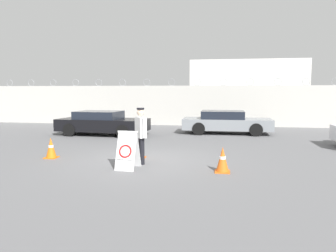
# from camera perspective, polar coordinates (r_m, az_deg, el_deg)

# --- Properties ---
(ground_plane) EXTENTS (90.00, 90.00, 0.00)m
(ground_plane) POSITION_cam_1_polar(r_m,az_deg,el_deg) (10.79, -4.14, -5.98)
(ground_plane) COLOR slate
(perimeter_wall) EXTENTS (36.00, 0.30, 3.06)m
(perimeter_wall) POSITION_cam_1_polar(r_m,az_deg,el_deg) (21.57, 2.83, 3.60)
(perimeter_wall) COLOR beige
(perimeter_wall) RESTS_ON ground_plane
(building_block) EXTENTS (8.01, 6.71, 4.41)m
(building_block) POSITION_cam_1_polar(r_m,az_deg,el_deg) (26.36, 13.25, 5.85)
(building_block) COLOR silver
(building_block) RESTS_ON ground_plane
(barricade_sign) EXTENTS (0.61, 0.79, 1.12)m
(barricade_sign) POSITION_cam_1_polar(r_m,az_deg,el_deg) (9.57, -7.06, -4.20)
(barricade_sign) COLOR white
(barricade_sign) RESTS_ON ground_plane
(security_guard) EXTENTS (0.46, 0.66, 1.75)m
(security_guard) POSITION_cam_1_polar(r_m,az_deg,el_deg) (10.13, -4.75, -1.20)
(security_guard) COLOR black
(security_guard) RESTS_ON ground_plane
(traffic_cone_near) EXTENTS (0.40, 0.40, 0.69)m
(traffic_cone_near) POSITION_cam_1_polar(r_m,az_deg,el_deg) (11.77, -19.71, -3.62)
(traffic_cone_near) COLOR orange
(traffic_cone_near) RESTS_ON ground_plane
(traffic_cone_mid) EXTENTS (0.37, 0.37, 0.76)m
(traffic_cone_mid) POSITION_cam_1_polar(r_m,az_deg,el_deg) (11.11, -4.95, -3.67)
(traffic_cone_mid) COLOR orange
(traffic_cone_mid) RESTS_ON ground_plane
(traffic_cone_far) EXTENTS (0.42, 0.42, 0.71)m
(traffic_cone_far) POSITION_cam_1_polar(r_m,az_deg,el_deg) (9.30, 9.48, -5.81)
(traffic_cone_far) COLOR orange
(traffic_cone_far) RESTS_ON ground_plane
(parked_car_front_coupe) EXTENTS (4.67, 2.20, 1.23)m
(parked_car_front_coupe) POSITION_cam_1_polar(r_m,az_deg,el_deg) (17.19, -11.36, 0.55)
(parked_car_front_coupe) COLOR black
(parked_car_front_coupe) RESTS_ON ground_plane
(parked_car_rear_sedan) EXTENTS (4.63, 1.93, 1.21)m
(parked_car_rear_sedan) POSITION_cam_1_polar(r_m,az_deg,el_deg) (17.66, 10.06, 0.69)
(parked_car_rear_sedan) COLOR black
(parked_car_rear_sedan) RESTS_ON ground_plane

